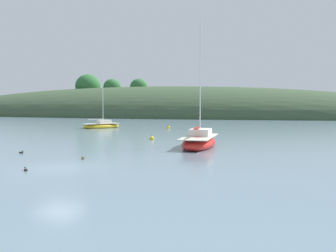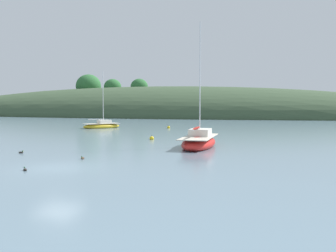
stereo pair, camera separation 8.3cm
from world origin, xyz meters
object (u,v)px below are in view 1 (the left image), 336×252
sailboat_cream_ketch (102,126)px  duck_lead (21,152)px  mooring_buoy_outer (152,138)px  mooring_buoy_inner (168,127)px  sailboat_blue_center (199,142)px  duck_straggler (83,158)px  duck_lone_left (26,170)px

sailboat_cream_ketch → duck_lead: size_ratio=19.99×
mooring_buoy_outer → mooring_buoy_inner: same height
sailboat_blue_center → sailboat_cream_ketch: sailboat_blue_center is taller
duck_lead → duck_straggler: (5.71, -1.22, 0.00)m
sailboat_blue_center → mooring_buoy_inner: bearing=113.6°
sailboat_blue_center → mooring_buoy_outer: size_ratio=19.37×
mooring_buoy_inner → duck_lone_left: (3.19, -35.33, -0.07)m
duck_lead → duck_straggler: 5.84m
mooring_buoy_inner → duck_straggler: mooring_buoy_inner is taller
sailboat_cream_ketch → duck_lone_left: 35.28m
mooring_buoy_outer → duck_lead: bearing=-113.3°
mooring_buoy_inner → mooring_buoy_outer: bearing=-78.0°
duck_lone_left → sailboat_cream_ketch: bearing=111.0°
sailboat_cream_ketch → mooring_buoy_outer: sailboat_cream_ketch is taller
duck_lone_left → mooring_buoy_outer: bearing=88.7°
sailboat_cream_ketch → sailboat_blue_center: bearing=-45.6°
duck_lead → duck_lone_left: (5.00, -5.89, 0.00)m
duck_lead → duck_lone_left: same height
duck_lone_left → duck_straggler: 4.73m
mooring_buoy_outer → duck_straggler: size_ratio=1.27×
mooring_buoy_outer → duck_lone_left: size_ratio=1.42×
mooring_buoy_inner → duck_lone_left: bearing=-84.8°
sailboat_blue_center → duck_lead: size_ratio=24.69×
duck_lead → duck_straggler: same height
mooring_buoy_inner → duck_lone_left: mooring_buoy_inner is taller
sailboat_blue_center → duck_lead: (-11.31, -7.65, -0.39)m
sailboat_blue_center → sailboat_cream_ketch: size_ratio=1.24×
duck_lead → duck_straggler: size_ratio=0.99×
sailboat_cream_ketch → duck_lone_left: sailboat_cream_ketch is taller
sailboat_blue_center → duck_lone_left: sailboat_blue_center is taller
mooring_buoy_outer → sailboat_cream_ketch: bearing=132.0°
mooring_buoy_outer → duck_straggler: bearing=-88.7°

